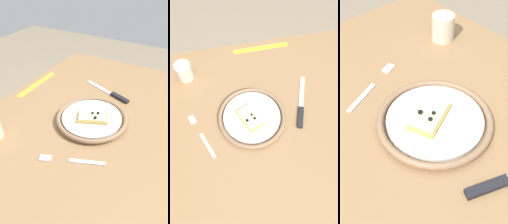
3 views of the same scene
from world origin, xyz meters
The scene contains 7 objects.
ground_plane centered at (0.00, 0.00, 0.00)m, with size 6.00×6.00×0.00m, color gray.
dining_table centered at (0.00, 0.00, 0.66)m, with size 1.07×0.87×0.75m.
plate centered at (-0.01, 0.04, 0.76)m, with size 0.26×0.26×0.02m.
pizza_slice_near centered at (-0.02, 0.03, 0.77)m, with size 0.10×0.12×0.03m.
knife centered at (0.19, 0.04, 0.75)m, with size 0.10×0.23×0.01m.
fork centered at (-0.21, 0.00, 0.75)m, with size 0.09×0.19×0.00m.
measuring_tape centered at (0.10, 0.39, 0.75)m, with size 0.26×0.02×0.00m, color yellow.
Camera 1 is at (-0.55, -0.23, 1.25)m, focal length 33.54 mm.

